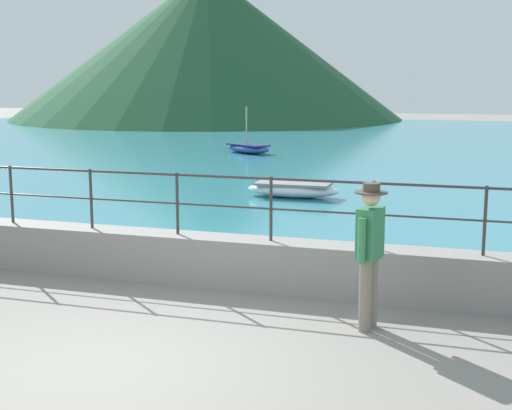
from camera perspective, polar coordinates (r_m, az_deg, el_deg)
ground_plane at (r=7.56m, az=-11.26°, el=-12.79°), size 120.00×120.00×0.00m
promenade_wall at (r=10.22m, az=-2.62°, el=-4.51°), size 20.00×0.56×0.70m
railing at (r=10.02m, az=-2.67°, el=0.81°), size 18.44×0.04×0.90m
lake_water at (r=32.23m, az=11.54°, el=4.64°), size 64.00×44.32×0.06m
hill_main at (r=55.05m, az=-3.94°, el=12.67°), size 29.58×29.58×11.08m
person_walking at (r=8.35m, az=9.13°, el=-3.49°), size 0.38×0.56×1.75m
boat_1 at (r=28.33m, az=-0.64°, el=4.60°), size 2.43×1.96×1.85m
boat_2 at (r=17.57m, az=3.00°, el=1.27°), size 2.32×0.95×0.36m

